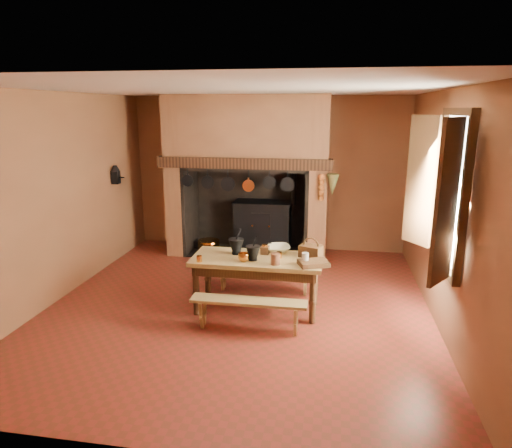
{
  "coord_description": "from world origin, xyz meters",
  "views": [
    {
      "loc": [
        1.17,
        -5.56,
        2.57
      ],
      "look_at": [
        0.18,
        0.3,
        1.06
      ],
      "focal_mm": 32.0,
      "sensor_mm": 36.0,
      "label": 1
    }
  ],
  "objects": [
    {
      "name": "onion_string",
      "position": [
        1.0,
        1.79,
        1.33
      ],
      "size": [
        0.12,
        0.1,
        0.46
      ],
      "primitive_type": null,
      "color": "#AB5C1F",
      "rests_on": "chimney_breast"
    },
    {
      "name": "chimney_breast",
      "position": [
        -0.3,
        2.31,
        1.81
      ],
      "size": [
        2.95,
        0.96,
        2.8
      ],
      "color": "brown",
      "rests_on": "floor"
    },
    {
      "name": "hearth_pans",
      "position": [
        -1.05,
        2.22,
        0.09
      ],
      "size": [
        0.51,
        0.62,
        0.2
      ],
      "color": "orange",
      "rests_on": "floor"
    },
    {
      "name": "herb_bunch",
      "position": [
        1.18,
        1.79,
        1.38
      ],
      "size": [
        0.2,
        0.2,
        0.35
      ],
      "primitive_type": "cone",
      "rotation": [
        3.14,
        0.0,
        0.0
      ],
      "color": "brown",
      "rests_on": "chimney_breast"
    },
    {
      "name": "bench_front",
      "position": [
        0.26,
        -0.67,
        0.29
      ],
      "size": [
        1.38,
        0.24,
        0.39
      ],
      "color": "#A2864A",
      "rests_on": "floor"
    },
    {
      "name": "floor",
      "position": [
        0.0,
        0.0,
        0.0
      ],
      "size": [
        5.5,
        5.5,
        0.0
      ],
      "primitive_type": "plane",
      "color": "maroon",
      "rests_on": "ground"
    },
    {
      "name": "work_table",
      "position": [
        0.26,
        -0.08,
        0.61
      ],
      "size": [
        1.66,
        0.74,
        0.72
      ],
      "color": "#A2864A",
      "rests_on": "floor"
    },
    {
      "name": "wall_coffee_mill",
      "position": [
        -2.42,
        1.55,
        1.52
      ],
      "size": [
        0.23,
        0.16,
        0.31
      ],
      "color": "black",
      "rests_on": "wall_left"
    },
    {
      "name": "iron_range",
      "position": [
        -0.04,
        2.45,
        0.48
      ],
      "size": [
        1.12,
        0.55,
        1.6
      ],
      "color": "black",
      "rests_on": "floor"
    },
    {
      "name": "window",
      "position": [
        2.35,
        -0.4,
        1.7
      ],
      "size": [
        0.39,
        1.75,
        1.76
      ],
      "color": "white",
      "rests_on": "wall_right"
    },
    {
      "name": "mixing_bowl",
      "position": [
        0.49,
        0.2,
        0.76
      ],
      "size": [
        0.43,
        0.43,
        0.08
      ],
      "primitive_type": "imported",
      "rotation": [
        0.0,
        0.0,
        0.31
      ],
      "color": "beige",
      "rests_on": "work_table"
    },
    {
      "name": "wall_right",
      "position": [
        2.5,
        0.0,
        1.4
      ],
      "size": [
        0.02,
        5.5,
        2.8
      ],
      "primitive_type": "cube",
      "color": "brown",
      "rests_on": "floor"
    },
    {
      "name": "mortar_large",
      "position": [
        -0.03,
        0.01,
        0.83
      ],
      "size": [
        0.2,
        0.2,
        0.35
      ],
      "rotation": [
        0.0,
        0.0,
        0.01
      ],
      "color": "black",
      "rests_on": "work_table"
    },
    {
      "name": "stoneware_crock",
      "position": [
        0.53,
        -0.31,
        0.79
      ],
      "size": [
        0.12,
        0.12,
        0.14
      ],
      "primitive_type": "cylinder",
      "rotation": [
        0.0,
        0.0,
        -0.08
      ],
      "color": "#54301F",
      "rests_on": "work_table"
    },
    {
      "name": "wall_front",
      "position": [
        0.0,
        -2.75,
        1.4
      ],
      "size": [
        5.0,
        0.02,
        2.8
      ],
      "primitive_type": "cube",
      "color": "brown",
      "rests_on": "floor"
    },
    {
      "name": "brass_mug_a",
      "position": [
        -0.42,
        -0.37,
        0.76
      ],
      "size": [
        0.09,
        0.09,
        0.08
      ],
      "primitive_type": "cylinder",
      "rotation": [
        0.0,
        0.0,
        -0.31
      ],
      "color": "orange",
      "rests_on": "work_table"
    },
    {
      "name": "wicker_basket",
      "position": [
        0.94,
        0.06,
        0.8
      ],
      "size": [
        0.32,
        0.27,
        0.26
      ],
      "rotation": [
        0.0,
        0.0,
        -0.34
      ],
      "color": "#452914",
      "rests_on": "work_table"
    },
    {
      "name": "hanging_pans",
      "position": [
        -0.34,
        1.81,
        1.36
      ],
      "size": [
        1.92,
        0.29,
        0.27
      ],
      "color": "black",
      "rests_on": "chimney_breast"
    },
    {
      "name": "wall_left",
      "position": [
        -2.5,
        0.0,
        1.4
      ],
      "size": [
        0.02,
        5.5,
        2.8
      ],
      "primitive_type": "cube",
      "color": "brown",
      "rests_on": "floor"
    },
    {
      "name": "ceiling",
      "position": [
        0.0,
        0.0,
        2.8
      ],
      "size": [
        5.5,
        5.5,
        0.0
      ],
      "primitive_type": "plane",
      "rotation": [
        3.14,
        0.0,
        0.0
      ],
      "color": "silver",
      "rests_on": "back_wall"
    },
    {
      "name": "coffee_grinder",
      "position": [
        0.34,
        0.08,
        0.78
      ],
      "size": [
        0.14,
        0.11,
        0.16
      ],
      "rotation": [
        0.0,
        0.0,
        -0.06
      ],
      "color": "#3B2512",
      "rests_on": "work_table"
    },
    {
      "name": "wooden_tray",
      "position": [
        0.99,
        -0.27,
        0.75
      ],
      "size": [
        0.42,
        0.36,
        0.06
      ],
      "primitive_type": "cube",
      "rotation": [
        0.0,
        0.0,
        0.38
      ],
      "color": "#3B2512",
      "rests_on": "work_table"
    },
    {
      "name": "back_wall",
      "position": [
        0.0,
        2.75,
        1.4
      ],
      "size": [
        5.0,
        0.02,
        2.8
      ],
      "primitive_type": "cube",
      "color": "brown",
      "rests_on": "floor"
    },
    {
      "name": "brass_mug_b",
      "position": [
        0.54,
        -0.05,
        0.76
      ],
      "size": [
        0.08,
        0.08,
        0.08
      ],
      "primitive_type": "cylinder",
      "rotation": [
        0.0,
        0.0,
        0.15
      ],
      "color": "orange",
      "rests_on": "work_table"
    },
    {
      "name": "bench_back",
      "position": [
        0.26,
        0.53,
        0.31
      ],
      "size": [
        1.47,
        0.26,
        0.41
      ],
      "color": "#A2864A",
      "rests_on": "floor"
    },
    {
      "name": "brass_cup",
      "position": [
        0.12,
        -0.27,
        0.77
      ],
      "size": [
        0.16,
        0.16,
        0.11
      ],
      "primitive_type": "imported",
      "rotation": [
        0.0,
        0.0,
        -0.15
      ],
      "color": "orange",
      "rests_on": "work_table"
    },
    {
      "name": "mortar_small",
      "position": [
        0.23,
        -0.2,
        0.82
      ],
      "size": [
        0.19,
        0.19,
        0.32
      ],
      "rotation": [
        0.0,
        0.0,
        -0.38
      ],
      "color": "black",
      "rests_on": "work_table"
    },
    {
      "name": "glass_jar",
      "position": [
        0.89,
        -0.25,
        0.79
      ],
      "size": [
        0.1,
        0.1,
        0.15
      ],
      "primitive_type": "cylinder",
      "rotation": [
        0.0,
        0.0,
        0.22
      ],
      "color": "beige",
      "rests_on": "work_table"
    }
  ]
}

